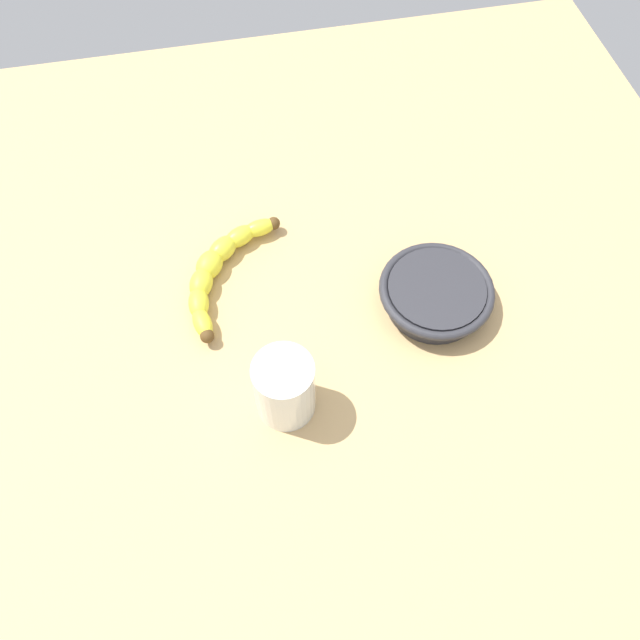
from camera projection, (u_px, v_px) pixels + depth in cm
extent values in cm
cube|color=tan|center=(328.00, 318.00, 84.91)|extent=(120.00, 120.00, 3.00)
ellipsoid|color=yellow|center=(260.00, 228.00, 88.82)|extent=(5.07, 3.19, 2.35)
ellipsoid|color=yellow|center=(240.00, 236.00, 88.02)|extent=(5.41, 4.47, 2.68)
ellipsoid|color=yellow|center=(223.00, 249.00, 86.89)|extent=(5.55, 5.36, 3.02)
ellipsoid|color=yellow|center=(210.00, 265.00, 85.50)|extent=(5.43, 5.79, 3.36)
ellipsoid|color=yellow|center=(201.00, 283.00, 83.95)|extent=(4.42, 5.45, 3.02)
ellipsoid|color=yellow|center=(199.00, 303.00, 82.35)|extent=(3.05, 4.91, 2.68)
ellipsoid|color=yellow|center=(202.00, 323.00, 80.79)|extent=(3.16, 5.06, 2.35)
sphere|color=#513819|center=(274.00, 223.00, 89.23)|extent=(1.85, 1.85, 1.85)
sphere|color=#513819|center=(207.00, 336.00, 79.78)|extent=(1.85, 1.85, 1.85)
cylinder|color=silver|center=(285.00, 388.00, 72.64)|extent=(7.15, 7.15, 9.65)
cylinder|color=#F5C377|center=(285.00, 390.00, 73.05)|extent=(6.65, 6.65, 8.19)
cylinder|color=#2D2D33|center=(435.00, 295.00, 82.66)|extent=(12.81, 12.81, 3.87)
torus|color=#2D2D33|center=(437.00, 290.00, 81.51)|extent=(15.12, 15.12, 1.20)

